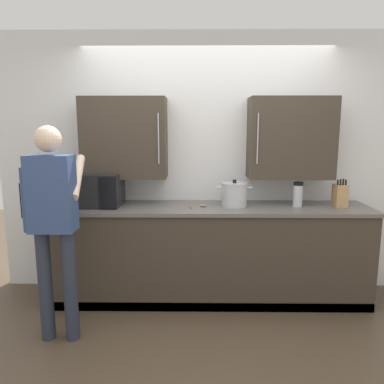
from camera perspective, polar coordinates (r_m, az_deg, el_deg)
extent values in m
plane|color=#4C3D2D|center=(3.14, 2.79, -23.07)|extent=(9.72, 9.72, 0.00)
cube|color=white|center=(3.88, 2.29, 4.32)|extent=(4.33, 0.10, 2.65)
cube|color=#3D3328|center=(3.72, -10.37, 8.21)|extent=(0.82, 0.32, 0.79)
cylinder|color=#B7BABF|center=(3.50, -5.20, 8.22)|extent=(0.01, 0.01, 0.47)
cube|color=#3D3328|center=(3.77, 15.03, 8.06)|extent=(0.82, 0.32, 0.79)
cylinder|color=#B7BABF|center=(3.52, 10.14, 8.12)|extent=(0.01, 0.01, 0.47)
cube|color=#3D3328|center=(3.73, 2.35, -9.64)|extent=(3.11, 0.59, 0.92)
cube|color=#605B56|center=(3.59, 2.40, -2.50)|extent=(3.15, 0.63, 0.03)
cube|color=black|center=(3.64, 2.43, -17.26)|extent=(3.11, 0.04, 0.09)
cube|color=black|center=(3.74, -15.23, 0.44)|extent=(0.57, 0.40, 0.32)
cube|color=beige|center=(3.76, -16.45, 0.41)|extent=(0.37, 0.34, 0.26)
cube|color=black|center=(3.49, -12.90, -0.14)|extent=(0.16, 0.01, 0.29)
cube|color=black|center=(3.49, -22.58, -0.67)|extent=(0.16, 0.40, 0.29)
cylinder|color=#B7BABF|center=(3.70, 16.04, -0.59)|extent=(0.09, 0.09, 0.21)
cylinder|color=black|center=(3.68, 16.14, 1.25)|extent=(0.09, 0.09, 0.03)
cylinder|color=#A37547|center=(3.56, -0.28, -2.16)|extent=(0.03, 0.19, 0.01)
ellipsoid|color=#A37547|center=(3.57, 1.76, -2.12)|extent=(0.07, 0.05, 0.02)
cylinder|color=#B7BABF|center=(3.60, 6.56, -0.51)|extent=(0.24, 0.24, 0.21)
cylinder|color=#B7BABF|center=(3.58, 6.60, 1.30)|extent=(0.25, 0.25, 0.02)
cylinder|color=black|center=(3.57, 6.61, 1.67)|extent=(0.04, 0.04, 0.03)
cylinder|color=#B7BABF|center=(3.57, 4.23, 0.68)|extent=(0.05, 0.02, 0.02)
cylinder|color=#B7BABF|center=(3.60, 8.92, 0.66)|extent=(0.05, 0.02, 0.02)
cube|color=tan|center=(3.84, 21.92, -0.52)|extent=(0.11, 0.15, 0.21)
cylinder|color=black|center=(3.78, 21.63, 1.39)|extent=(0.02, 0.02, 0.05)
cylinder|color=black|center=(3.79, 21.99, 1.43)|extent=(0.02, 0.02, 0.06)
cylinder|color=black|center=(3.80, 22.36, 1.46)|extent=(0.02, 0.02, 0.06)
cylinder|color=black|center=(3.81, 22.71, 1.39)|extent=(0.02, 0.02, 0.05)
cylinder|color=#282D3D|center=(3.27, -21.74, -13.34)|extent=(0.11, 0.11, 0.91)
cylinder|color=#282D3D|center=(3.20, -18.33, -13.64)|extent=(0.11, 0.11, 0.91)
cube|color=#334775|center=(3.02, -20.91, -0.25)|extent=(0.34, 0.20, 0.59)
sphere|color=beige|center=(2.98, -21.42, 7.66)|extent=(0.20, 0.20, 0.20)
cylinder|color=beige|center=(3.17, -17.28, 2.31)|extent=(0.15, 0.50, 0.33)
cylinder|color=#334775|center=(3.11, -24.29, -1.14)|extent=(0.07, 0.07, 0.50)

